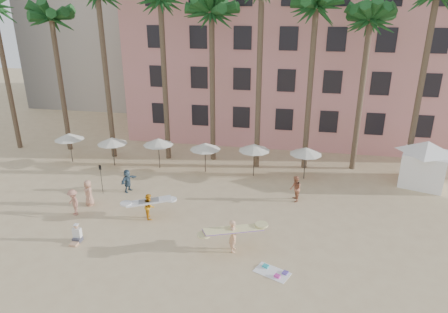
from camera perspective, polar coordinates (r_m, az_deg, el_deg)
ground at (r=22.32m, az=-7.62°, el=-14.88°), size 120.00×120.00×0.00m
pink_hotel at (r=43.37m, az=12.10°, el=13.93°), size 35.00×14.00×16.00m
palm_row at (r=32.55m, az=0.77°, el=20.93°), size 44.40×5.40×16.30m
umbrella_row at (r=32.73m, az=-6.13°, el=1.84°), size 22.50×2.70×2.73m
cabana at (r=33.61m, az=26.79°, el=-0.35°), size 5.72×5.72×3.50m
beach_towel at (r=21.64m, az=7.06°, el=-16.05°), size 2.05×1.65×0.14m
carrier_yellow at (r=22.52m, az=1.35°, el=-11.00°), size 3.32×2.28×1.94m
carrier_white at (r=26.25m, az=-10.65°, el=-6.85°), size 2.93×1.76×1.69m
beachgoers at (r=28.23m, az=-11.11°, el=-4.82°), size 15.32×5.81×1.86m
paddle at (r=30.14m, az=-17.16°, el=-2.63°), size 0.18×0.04×2.23m
seated_man at (r=25.18m, az=-20.29°, el=-10.58°), size 0.48×0.84×1.09m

